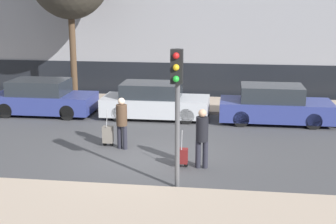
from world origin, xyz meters
TOP-DOWN VIEW (x-y plane):
  - ground_plane at (0.00, 0.00)m, footprint 80.00×80.00m
  - sidewalk_near at (0.00, -3.75)m, footprint 28.00×2.50m
  - sidewalk_far at (0.00, 7.00)m, footprint 28.00×3.00m
  - building_facade at (0.00, 10.57)m, footprint 28.00×2.79m
  - parked_car_0 at (-5.12, 4.67)m, footprint 4.10×1.83m
  - parked_car_1 at (-0.50, 4.67)m, footprint 4.17×1.73m
  - parked_car_2 at (4.13, 4.56)m, footprint 4.18×1.77m
  - pedestrian_left at (-0.86, 0.63)m, footprint 0.34×0.34m
  - trolley_left at (-1.38, 0.82)m, footprint 0.34×0.29m
  - pedestrian_right at (1.72, -0.75)m, footprint 0.35×0.34m
  - trolley_right at (1.17, -0.77)m, footprint 0.34×0.29m
  - traffic_light at (1.21, -2.36)m, footprint 0.28×0.47m
  - parked_bicycle at (4.72, 6.79)m, footprint 1.77×0.06m

SIDE VIEW (x-z plane):
  - ground_plane at x=0.00m, z-range 0.00..0.00m
  - sidewalk_near at x=0.00m, z-range 0.00..0.12m
  - sidewalk_far at x=0.00m, z-range 0.00..0.12m
  - trolley_right at x=1.17m, z-range -0.21..0.86m
  - trolley_left at x=-1.38m, z-range -0.21..0.98m
  - parked_bicycle at x=4.72m, z-range 0.01..0.97m
  - parked_car_1 at x=-0.50m, z-range -0.05..1.36m
  - parked_car_0 at x=-5.12m, z-range -0.05..1.37m
  - parked_car_2 at x=4.13m, z-range -0.05..1.39m
  - pedestrian_left at x=-0.86m, z-range 0.11..1.74m
  - pedestrian_right at x=1.72m, z-range 0.11..1.80m
  - traffic_light at x=1.21m, z-range 0.75..4.22m
  - building_facade at x=0.00m, z-range -0.01..9.08m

